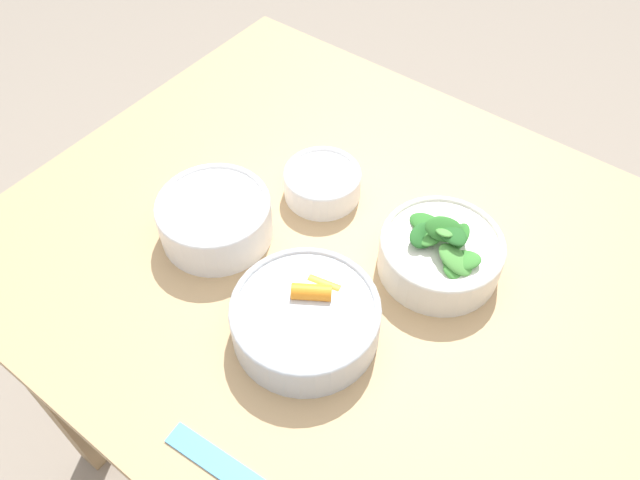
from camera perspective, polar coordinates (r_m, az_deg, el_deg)
name	(u,v)px	position (r m, az deg, el deg)	size (l,w,h in m)	color
ground_plane	(339,450)	(1.60, 1.72, -18.66)	(10.00, 10.00, 0.00)	gray
dining_table	(348,305)	(1.03, 2.56, -5.95)	(1.04, 0.83, 0.77)	tan
bowl_carrots	(305,318)	(0.82, -1.34, -7.10)	(0.20, 0.20, 0.07)	silver
bowl_greens	(441,252)	(0.89, 10.96, -1.11)	(0.17, 0.17, 0.10)	silver
bowl_beans_hotdog	(215,219)	(0.93, -9.56, 1.92)	(0.17, 0.17, 0.07)	white
bowl_cookies	(322,182)	(0.98, 0.20, 5.35)	(0.12, 0.12, 0.05)	white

